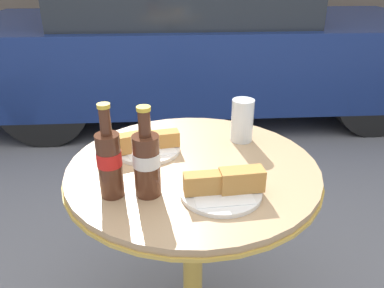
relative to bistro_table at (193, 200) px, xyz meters
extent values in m
cylinder|color=gold|center=(0.00, 0.00, -0.23)|extent=(0.07, 0.07, 0.67)
cylinder|color=gold|center=(0.00, 0.00, 0.11)|extent=(0.77, 0.77, 0.01)
cylinder|color=tan|center=(0.00, 0.00, 0.12)|extent=(0.76, 0.76, 0.02)
cylinder|color=#4C2819|center=(-0.22, -0.15, 0.22)|extent=(0.06, 0.06, 0.17)
cylinder|color=red|center=(-0.22, -0.15, 0.24)|extent=(0.06, 0.06, 0.04)
cylinder|color=#4C2819|center=(-0.22, -0.15, 0.34)|extent=(0.03, 0.03, 0.07)
cylinder|color=gold|center=(-0.22, -0.15, 0.38)|extent=(0.03, 0.03, 0.01)
cylinder|color=#4C2819|center=(-0.13, -0.15, 0.21)|extent=(0.07, 0.07, 0.17)
cylinder|color=silver|center=(-0.13, -0.15, 0.23)|extent=(0.07, 0.07, 0.04)
cylinder|color=#4C2819|center=(-0.13, -0.15, 0.33)|extent=(0.03, 0.03, 0.07)
cylinder|color=gold|center=(-0.13, -0.15, 0.37)|extent=(0.04, 0.04, 0.01)
cylinder|color=black|center=(0.18, 0.16, 0.19)|extent=(0.07, 0.07, 0.11)
cylinder|color=silver|center=(0.18, 0.16, 0.20)|extent=(0.07, 0.07, 0.15)
cylinder|color=white|center=(0.06, -0.17, 0.14)|extent=(0.22, 0.22, 0.01)
cube|color=white|center=(0.06, -0.17, 0.14)|extent=(0.16, 0.16, 0.00)
cube|color=#B77F3D|center=(0.02, -0.17, 0.17)|extent=(0.11, 0.05, 0.05)
cube|color=#B77F3D|center=(0.11, -0.17, 0.17)|extent=(0.12, 0.06, 0.06)
cylinder|color=white|center=(-0.14, 0.10, 0.14)|extent=(0.21, 0.21, 0.01)
cube|color=white|center=(-0.14, 0.10, 0.14)|extent=(0.20, 0.20, 0.00)
cube|color=#B77F3D|center=(-0.18, 0.08, 0.17)|extent=(0.14, 0.09, 0.06)
cube|color=#B77F3D|center=(-0.09, 0.11, 0.17)|extent=(0.11, 0.06, 0.05)
cube|color=navy|center=(0.29, 2.51, -0.08)|extent=(4.13, 1.79, 0.63)
cylinder|color=black|center=(1.57, 3.30, -0.23)|extent=(0.69, 0.21, 0.69)
cylinder|color=black|center=(1.57, 1.73, -0.23)|extent=(0.69, 0.21, 0.69)
cylinder|color=black|center=(-0.99, 3.30, -0.23)|extent=(0.69, 0.21, 0.69)
cylinder|color=black|center=(-0.99, 1.73, -0.23)|extent=(0.69, 0.21, 0.69)
camera|label=1|loc=(-0.07, -0.99, 0.68)|focal=35.00mm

